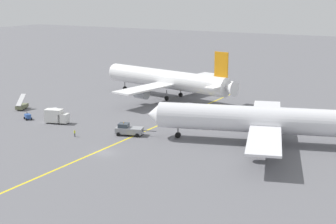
# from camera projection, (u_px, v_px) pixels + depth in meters

# --- Properties ---
(ground_plane) EXTENTS (600.00, 600.00, 0.00)m
(ground_plane) POSITION_uv_depth(u_px,v_px,m) (105.00, 153.00, 101.16)
(ground_plane) COLOR slate
(taxiway_stripe) EXTENTS (3.46, 119.98, 0.01)m
(taxiway_stripe) POSITION_uv_depth(u_px,v_px,m) (126.00, 139.00, 110.36)
(taxiway_stripe) COLOR yellow
(taxiway_stripe) RESTS_ON ground
(airliner_at_gate_left) EXTENTS (49.53, 44.58, 15.57)m
(airliner_at_gate_left) POSITION_uv_depth(u_px,v_px,m) (167.00, 80.00, 152.71)
(airliner_at_gate_left) COLOR white
(airliner_at_gate_left) RESTS_ON ground
(airliner_being_pushed) EXTENTS (47.16, 44.19, 15.27)m
(airliner_being_pushed) POSITION_uv_depth(u_px,v_px,m) (258.00, 120.00, 106.71)
(airliner_being_pushed) COLOR silver
(airliner_being_pushed) RESTS_ON ground
(pushback_tug) EXTENTS (9.37, 4.61, 2.99)m
(pushback_tug) POSITION_uv_depth(u_px,v_px,m) (129.00, 130.00, 113.40)
(pushback_tug) COLOR gray
(pushback_tug) RESTS_ON ground
(gse_catering_truck_tall) EXTENTS (6.28, 3.92, 3.50)m
(gse_catering_truck_tall) POSITION_uv_depth(u_px,v_px,m) (56.00, 116.00, 123.53)
(gse_catering_truck_tall) COLOR silver
(gse_catering_truck_tall) RESTS_ON ground
(gse_gpu_cart_small) EXTENTS (2.61, 2.40, 1.90)m
(gse_gpu_cart_small) POSITION_uv_depth(u_px,v_px,m) (28.00, 116.00, 127.34)
(gse_gpu_cart_small) COLOR #2D5199
(gse_gpu_cart_small) RESTS_ON ground
(gse_baggage_cart_trailing) EXTENTS (3.14, 2.60, 1.71)m
(gse_baggage_cart_trailing) POSITION_uv_depth(u_px,v_px,m) (55.00, 112.00, 132.12)
(gse_baggage_cart_trailing) COLOR gray
(gse_baggage_cart_trailing) RESTS_ON ground
(gse_stair_truck_yellow) EXTENTS (3.49, 4.94, 4.06)m
(gse_stair_truck_yellow) POSITION_uv_depth(u_px,v_px,m) (22.00, 106.00, 138.29)
(gse_stair_truck_yellow) COLOR #666B4C
(gse_stair_truck_yellow) RESTS_ON ground
(ground_crew_marshaller_foreground) EXTENTS (0.36, 0.50, 1.56)m
(ground_crew_marshaller_foreground) POSITION_uv_depth(u_px,v_px,m) (75.00, 133.00, 112.23)
(ground_crew_marshaller_foreground) COLOR #4C4C51
(ground_crew_marshaller_foreground) RESTS_ON ground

